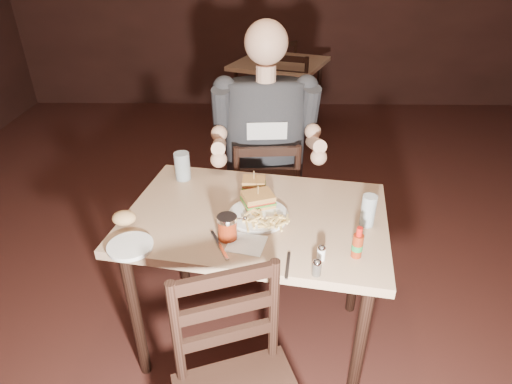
{
  "coord_description": "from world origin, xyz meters",
  "views": [
    {
      "loc": [
        -0.14,
        -1.72,
        1.79
      ],
      "look_at": [
        -0.16,
        -0.14,
        0.85
      ],
      "focal_mm": 30.0,
      "sensor_mm": 36.0,
      "label": 1
    }
  ],
  "objects_px": {
    "diner": "(266,121)",
    "hot_sauce": "(358,242)",
    "dinner_plate": "(258,216)",
    "syrup_dispenser": "(227,227)",
    "side_plate": "(130,247)",
    "bg_chair_near": "(281,112)",
    "glass_right": "(368,211)",
    "bg_table": "(279,71)",
    "glass_left": "(182,166)",
    "chair_far": "(264,200)",
    "main_table": "(256,231)",
    "bg_chair_far": "(277,79)"
  },
  "relations": [
    {
      "from": "bg_chair_near",
      "to": "diner",
      "type": "relative_size",
      "value": 0.9
    },
    {
      "from": "bg_chair_far",
      "to": "glass_left",
      "type": "relative_size",
      "value": 6.45
    },
    {
      "from": "diner",
      "to": "side_plate",
      "type": "xyz_separation_m",
      "value": [
        -0.52,
        -0.86,
        -0.18
      ]
    },
    {
      "from": "chair_far",
      "to": "glass_left",
      "type": "bearing_deg",
      "value": 37.35
    },
    {
      "from": "side_plate",
      "to": "chair_far",
      "type": "bearing_deg",
      "value": 60.44
    },
    {
      "from": "main_table",
      "to": "glass_left",
      "type": "distance_m",
      "value": 0.5
    },
    {
      "from": "bg_chair_far",
      "to": "bg_chair_near",
      "type": "relative_size",
      "value": 0.98
    },
    {
      "from": "bg_table",
      "to": "hot_sauce",
      "type": "height_order",
      "value": "hot_sauce"
    },
    {
      "from": "bg_chair_far",
      "to": "side_plate",
      "type": "height_order",
      "value": "bg_chair_far"
    },
    {
      "from": "chair_far",
      "to": "diner",
      "type": "relative_size",
      "value": 0.86
    },
    {
      "from": "glass_left",
      "to": "bg_chair_far",
      "type": "bearing_deg",
      "value": 79.28
    },
    {
      "from": "chair_far",
      "to": "glass_left",
      "type": "xyz_separation_m",
      "value": [
        -0.4,
        -0.35,
        0.41
      ]
    },
    {
      "from": "bg_table",
      "to": "dinner_plate",
      "type": "xyz_separation_m",
      "value": [
        -0.18,
        -2.71,
        0.1
      ]
    },
    {
      "from": "glass_left",
      "to": "hot_sauce",
      "type": "relative_size",
      "value": 1.07
    },
    {
      "from": "chair_far",
      "to": "bg_chair_near",
      "type": "xyz_separation_m",
      "value": [
        0.15,
        1.47,
        0.02
      ]
    },
    {
      "from": "chair_far",
      "to": "side_plate",
      "type": "xyz_separation_m",
      "value": [
        -0.52,
        -0.91,
        0.34
      ]
    },
    {
      "from": "bg_chair_near",
      "to": "glass_left",
      "type": "bearing_deg",
      "value": -89.04
    },
    {
      "from": "dinner_plate",
      "to": "side_plate",
      "type": "bearing_deg",
      "value": -155.82
    },
    {
      "from": "diner",
      "to": "dinner_plate",
      "type": "height_order",
      "value": "diner"
    },
    {
      "from": "glass_right",
      "to": "side_plate",
      "type": "relative_size",
      "value": 0.81
    },
    {
      "from": "diner",
      "to": "chair_far",
      "type": "bearing_deg",
      "value": 90.0
    },
    {
      "from": "main_table",
      "to": "bg_chair_far",
      "type": "distance_m",
      "value": 3.25
    },
    {
      "from": "bg_table",
      "to": "chair_far",
      "type": "height_order",
      "value": "chair_far"
    },
    {
      "from": "bg_table",
      "to": "glass_left",
      "type": "xyz_separation_m",
      "value": [
        -0.55,
        -2.38,
        0.16
      ]
    },
    {
      "from": "diner",
      "to": "side_plate",
      "type": "relative_size",
      "value": 5.97
    },
    {
      "from": "hot_sauce",
      "to": "glass_left",
      "type": "bearing_deg",
      "value": 141.47
    },
    {
      "from": "bg_chair_near",
      "to": "side_plate",
      "type": "xyz_separation_m",
      "value": [
        -0.67,
        -2.38,
        0.32
      ]
    },
    {
      "from": "bg_chair_far",
      "to": "glass_right",
      "type": "xyz_separation_m",
      "value": [
        0.27,
        -3.31,
        0.39
      ]
    },
    {
      "from": "hot_sauce",
      "to": "side_plate",
      "type": "xyz_separation_m",
      "value": [
        -0.85,
        0.03,
        -0.06
      ]
    },
    {
      "from": "chair_far",
      "to": "glass_right",
      "type": "xyz_separation_m",
      "value": [
        0.42,
        -0.74,
        0.4
      ]
    },
    {
      "from": "main_table",
      "to": "diner",
      "type": "xyz_separation_m",
      "value": [
        0.04,
        0.61,
        0.28
      ]
    },
    {
      "from": "main_table",
      "to": "glass_left",
      "type": "relative_size",
      "value": 8.83
    },
    {
      "from": "bg_table",
      "to": "diner",
      "type": "height_order",
      "value": "diner"
    },
    {
      "from": "glass_right",
      "to": "side_plate",
      "type": "height_order",
      "value": "glass_right"
    },
    {
      "from": "main_table",
      "to": "glass_right",
      "type": "height_order",
      "value": "glass_right"
    },
    {
      "from": "chair_far",
      "to": "side_plate",
      "type": "relative_size",
      "value": 5.11
    },
    {
      "from": "dinner_plate",
      "to": "syrup_dispenser",
      "type": "height_order",
      "value": "syrup_dispenser"
    },
    {
      "from": "bg_chair_near",
      "to": "hot_sauce",
      "type": "height_order",
      "value": "bg_chair_near"
    },
    {
      "from": "main_table",
      "to": "bg_chair_near",
      "type": "distance_m",
      "value": 2.16
    },
    {
      "from": "diner",
      "to": "hot_sauce",
      "type": "height_order",
      "value": "diner"
    },
    {
      "from": "glass_left",
      "to": "bg_chair_near",
      "type": "bearing_deg",
      "value": 73.12
    },
    {
      "from": "hot_sauce",
      "to": "side_plate",
      "type": "bearing_deg",
      "value": 177.83
    },
    {
      "from": "glass_left",
      "to": "glass_right",
      "type": "height_order",
      "value": "glass_left"
    },
    {
      "from": "bg_chair_far",
      "to": "glass_right",
      "type": "bearing_deg",
      "value": 91.83
    },
    {
      "from": "side_plate",
      "to": "syrup_dispenser",
      "type": "bearing_deg",
      "value": 10.97
    },
    {
      "from": "bg_chair_far",
      "to": "glass_left",
      "type": "xyz_separation_m",
      "value": [
        -0.55,
        -2.93,
        0.39
      ]
    },
    {
      "from": "main_table",
      "to": "glass_left",
      "type": "xyz_separation_m",
      "value": [
        -0.36,
        0.31,
        0.16
      ]
    },
    {
      "from": "chair_far",
      "to": "bg_chair_far",
      "type": "relative_size",
      "value": 0.97
    },
    {
      "from": "bg_chair_near",
      "to": "glass_right",
      "type": "relative_size",
      "value": 6.67
    },
    {
      "from": "syrup_dispenser",
      "to": "diner",
      "type": "bearing_deg",
      "value": 89.18
    }
  ]
}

